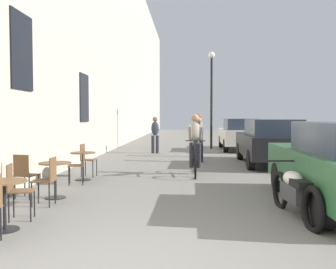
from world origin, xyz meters
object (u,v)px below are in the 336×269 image
(cafe_table_mid, at_px, (55,172))
(cafe_table_far, at_px, (83,160))
(cafe_chair_mid_toward_wall, at_px, (24,173))
(cafe_chair_far_toward_wall, at_px, (86,158))
(street_lamp, at_px, (211,88))
(pedestrian_far, at_px, (155,133))
(cafe_chair_mid_toward_street, at_px, (48,178))
(pedestrian_mid, at_px, (199,132))
(cafe_table_near, at_px, (4,195))
(cafe_chair_far_toward_street, at_px, (79,163))
(pedestrian_near, at_px, (198,137))
(parked_car_third, at_px, (240,134))
(parked_car_second, at_px, (270,141))
(parked_motorcycle, at_px, (295,193))
(cafe_chair_near_toward_wall, at_px, (17,188))
(cyclist_on_bicycle, at_px, (195,146))

(cafe_table_mid, height_order, cafe_table_far, same)
(cafe_chair_mid_toward_wall, height_order, cafe_chair_far_toward_wall, same)
(cafe_chair_mid_toward_wall, bearing_deg, street_lamp, 69.76)
(pedestrian_far, relative_size, street_lamp, 0.33)
(cafe_chair_mid_toward_street, relative_size, cafe_chair_far_toward_wall, 1.00)
(cafe_chair_mid_toward_wall, xyz_separation_m, pedestrian_mid, (3.71, 8.16, 0.48))
(cafe_table_near, relative_size, pedestrian_far, 0.44)
(cafe_chair_far_toward_street, relative_size, street_lamp, 0.18)
(cafe_table_far, xyz_separation_m, pedestrian_mid, (3.15, 5.89, 0.48))
(cafe_chair_mid_toward_wall, distance_m, pedestrian_near, 7.35)
(pedestrian_near, relative_size, street_lamp, 0.33)
(cafe_table_near, relative_size, street_lamp, 0.15)
(cafe_table_mid, height_order, parked_car_third, parked_car_third)
(cafe_table_far, relative_size, cafe_chair_far_toward_street, 0.81)
(cafe_chair_mid_toward_street, relative_size, pedestrian_near, 0.55)
(pedestrian_mid, xyz_separation_m, parked_car_second, (2.34, -2.46, -0.19))
(cafe_chair_mid_toward_wall, relative_size, street_lamp, 0.18)
(cafe_chair_far_toward_wall, bearing_deg, pedestrian_mid, 58.59)
(cafe_table_near, bearing_deg, cafe_table_mid, 90.52)
(cafe_chair_mid_toward_wall, bearing_deg, cafe_table_far, 76.07)
(cafe_chair_mid_toward_street, height_order, parked_motorcycle, cafe_chair_mid_toward_street)
(cafe_chair_near_toward_wall, bearing_deg, cafe_chair_mid_toward_street, 82.54)
(parked_car_second, relative_size, parked_car_third, 1.01)
(cafe_table_mid, bearing_deg, cafe_table_far, 90.92)
(cyclist_on_bicycle, height_order, parked_motorcycle, cyclist_on_bicycle)
(cafe_table_mid, relative_size, cafe_chair_far_toward_street, 0.81)
(cafe_table_mid, relative_size, cyclist_on_bicycle, 0.41)
(cafe_chair_far_toward_street, xyz_separation_m, pedestrian_mid, (3.07, 6.50, 0.48))
(cafe_chair_near_toward_wall, distance_m, cafe_chair_far_toward_wall, 4.43)
(pedestrian_far, bearing_deg, cafe_chair_far_toward_wall, -101.16)
(cafe_chair_far_toward_street, relative_size, cafe_chair_far_toward_wall, 1.00)
(cafe_chair_mid_toward_wall, height_order, pedestrian_mid, pedestrian_mid)
(cafe_chair_far_toward_street, relative_size, parked_car_second, 0.20)
(pedestrian_near, bearing_deg, cafe_chair_mid_toward_street, -113.26)
(parked_motorcycle, bearing_deg, cyclist_on_bicycle, 108.70)
(cafe_table_far, height_order, cyclist_on_bicycle, cyclist_on_bicycle)
(cafe_chair_near_toward_wall, distance_m, pedestrian_far, 11.25)
(cafe_table_near, relative_size, cafe_chair_far_toward_street, 0.81)
(cafe_chair_far_toward_street, height_order, cafe_chair_far_toward_wall, same)
(street_lamp, bearing_deg, parked_motorcycle, -87.80)
(cafe_chair_mid_toward_street, bearing_deg, cafe_chair_far_toward_wall, 93.12)
(cafe_table_near, xyz_separation_m, cafe_chair_far_toward_wall, (-0.13, 5.00, -0.00))
(pedestrian_far, xyz_separation_m, street_lamp, (2.66, 2.52, 2.19))
(pedestrian_mid, bearing_deg, pedestrian_far, 142.37)
(cafe_table_mid, xyz_separation_m, cyclist_on_bicycle, (2.87, 3.21, 0.29))
(cafe_chair_mid_toward_street, relative_size, street_lamp, 0.18)
(parked_car_second, bearing_deg, cafe_chair_far_toward_wall, -153.16)
(cafe_chair_mid_toward_street, xyz_separation_m, cafe_chair_far_toward_wall, (-0.19, 3.44, 0.00))
(cyclist_on_bicycle, xyz_separation_m, parked_motorcycle, (1.52, -4.49, -0.41))
(parked_motorcycle, bearing_deg, cafe_chair_near_toward_wall, -175.42)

